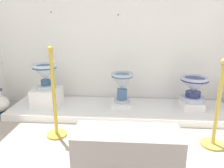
% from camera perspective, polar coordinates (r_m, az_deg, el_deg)
% --- Properties ---
extents(wall_back, '(4.01, 0.06, 2.97)m').
position_cam_1_polar(wall_back, '(3.42, 2.54, 19.36)').
color(wall_back, white).
rests_on(wall_back, ground_plane).
extents(display_platform, '(3.11, 0.79, 0.10)m').
position_cam_1_polar(display_platform, '(3.22, 1.97, -6.65)').
color(display_platform, white).
rests_on(display_platform, ground_plane).
extents(plinth_block_rightmost, '(0.38, 0.37, 0.27)m').
position_cam_1_polar(plinth_block_rightmost, '(3.30, -16.34, -3.34)').
color(plinth_block_rightmost, white).
rests_on(plinth_block_rightmost, display_platform).
extents(antique_toilet_rightmost, '(0.34, 0.34, 0.35)m').
position_cam_1_polar(antique_toilet_rightmost, '(3.21, -16.84, 2.72)').
color(antique_toilet_rightmost, silver).
rests_on(antique_toilet_rightmost, plinth_block_rightmost).
extents(plinth_block_squat_floral, '(0.28, 0.36, 0.05)m').
position_cam_1_polar(plinth_block_squat_floral, '(3.26, 2.56, -4.98)').
color(plinth_block_squat_floral, white).
rests_on(plinth_block_squat_floral, display_platform).
extents(antique_toilet_squat_floral, '(0.32, 0.32, 0.43)m').
position_cam_1_polar(antique_toilet_squat_floral, '(3.16, 2.63, 0.32)').
color(antique_toilet_squat_floral, '#B1BCCC').
rests_on(antique_toilet_squat_floral, plinth_block_squat_floral).
extents(plinth_block_pale_glazed, '(0.28, 0.30, 0.10)m').
position_cam_1_polar(plinth_block_pale_glazed, '(3.34, 19.87, -4.98)').
color(plinth_block_pale_glazed, white).
rests_on(plinth_block_pale_glazed, display_platform).
extents(antique_toilet_pale_glazed, '(0.39, 0.39, 0.36)m').
position_cam_1_polar(antique_toilet_pale_glazed, '(3.26, 20.32, -0.50)').
color(antique_toilet_pale_glazed, '#B2B9DD').
rests_on(antique_toilet_pale_glazed, plinth_block_pale_glazed).
extents(info_placard_first, '(0.12, 0.01, 0.12)m').
position_cam_1_polar(info_placard_first, '(3.56, -14.76, 16.87)').
color(info_placard_first, white).
extents(info_placard_second, '(0.13, 0.01, 0.14)m').
position_cam_1_polar(info_placard_second, '(3.38, 2.35, 16.68)').
color(info_placard_second, white).
extents(stanchion_post_near_left, '(0.23, 0.23, 1.04)m').
position_cam_1_polar(stanchion_post_near_left, '(2.58, -14.47, -6.13)').
color(stanchion_post_near_left, gold).
rests_on(stanchion_post_near_left, ground_plane).
extents(stanchion_post_near_right, '(0.25, 0.25, 0.94)m').
position_cam_1_polar(stanchion_post_near_right, '(2.57, 25.11, -8.80)').
color(stanchion_post_near_right, gold).
rests_on(stanchion_post_near_right, ground_plane).
extents(museum_bench, '(0.90, 0.36, 0.40)m').
position_cam_1_polar(museum_bench, '(1.99, 3.85, -17.07)').
color(museum_bench, gray).
rests_on(museum_bench, ground_plane).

